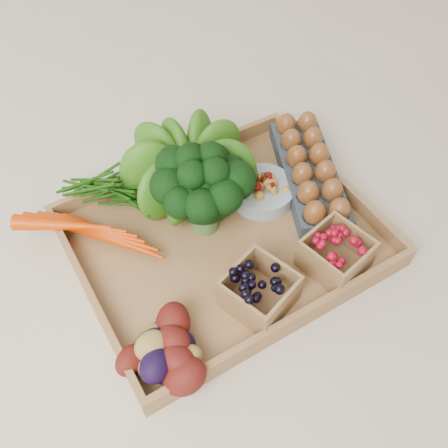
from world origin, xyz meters
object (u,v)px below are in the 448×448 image
tray (224,241)px  cherry_bowl (262,192)px  broccoli (204,202)px  egg_carton (309,175)px

tray → cherry_bowl: (0.12, 0.05, 0.02)m
tray → broccoli: broccoli is taller
cherry_bowl → egg_carton: size_ratio=0.43×
cherry_bowl → broccoli: bearing=-178.1°
cherry_bowl → egg_carton: bearing=-5.6°
egg_carton → broccoli: bearing=-158.4°
tray → egg_carton: egg_carton is taller
cherry_bowl → egg_carton: (0.11, -0.01, 0.00)m
tray → cherry_bowl: 0.13m
tray → egg_carton: bearing=9.8°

